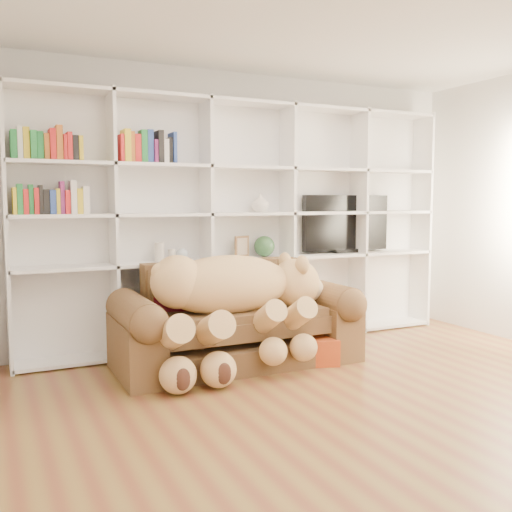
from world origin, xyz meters
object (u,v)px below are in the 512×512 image
gift_box (320,351)px  tv (346,224)px  sofa (236,326)px  teddy_bear (233,297)px

gift_box → tv: size_ratio=0.27×
sofa → tv: (1.60, 0.66, 0.84)m
sofa → teddy_bear: teddy_bear is taller
tv → gift_box: bearing=-133.1°
teddy_bear → tv: 1.97m
gift_box → tv: (0.93, 1.00, 1.06)m
tv → teddy_bear: bearing=-153.9°
sofa → tv: tv is taller
teddy_bear → gift_box: teddy_bear is taller
teddy_bear → gift_box: (0.77, -0.16, -0.51)m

